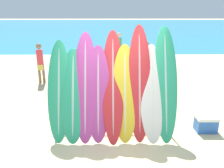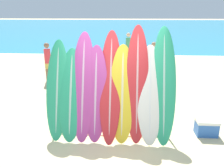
# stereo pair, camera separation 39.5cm
# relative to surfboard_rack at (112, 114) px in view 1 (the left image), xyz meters

# --- Properties ---
(ground_plane) EXTENTS (160.00, 160.00, 0.00)m
(ground_plane) POSITION_rel_surfboard_rack_xyz_m (0.03, -0.45, -0.51)
(ground_plane) COLOR beige
(ocean_water) EXTENTS (120.00, 60.00, 0.01)m
(ocean_water) POSITION_rel_surfboard_rack_xyz_m (0.03, 38.73, -0.51)
(ocean_water) COLOR teal
(ocean_water) RESTS_ON ground_plane
(surfboard_rack) EXTENTS (2.69, 0.04, 0.95)m
(surfboard_rack) POSITION_rel_surfboard_rack_xyz_m (0.00, 0.00, 0.00)
(surfboard_rack) COLOR gray
(surfboard_rack) RESTS_ON ground_plane
(surfboard_slot_0) EXTENTS (0.50, 0.85, 2.15)m
(surfboard_slot_0) POSITION_rel_surfboard_rack_xyz_m (-1.18, 0.03, 0.56)
(surfboard_slot_0) COLOR #289E70
(surfboard_slot_0) RESTS_ON ground_plane
(surfboard_slot_1) EXTENTS (0.57, 0.87, 1.98)m
(surfboard_slot_1) POSITION_rel_surfboard_rack_xyz_m (-0.86, -0.02, 0.47)
(surfboard_slot_1) COLOR #289E70
(surfboard_slot_1) RESTS_ON ground_plane
(surfboard_slot_2) EXTENTS (0.52, 0.99, 2.33)m
(surfboard_slot_2) POSITION_rel_surfboard_rack_xyz_m (-0.60, 0.05, 0.65)
(surfboard_slot_2) COLOR #B23D8E
(surfboard_slot_2) RESTS_ON ground_plane
(surfboard_slot_3) EXTENTS (0.52, 0.82, 2.05)m
(surfboard_slot_3) POSITION_rel_surfboard_rack_xyz_m (-0.31, 0.00, 0.51)
(surfboard_slot_3) COLOR #B23D8E
(surfboard_slot_3) RESTS_ON ground_plane
(surfboard_slot_4) EXTENTS (0.50, 1.17, 2.36)m
(surfboard_slot_4) POSITION_rel_surfboard_rack_xyz_m (0.01, 0.07, 0.66)
(surfboard_slot_4) COLOR red
(surfboard_slot_4) RESTS_ON ground_plane
(surfboard_slot_5) EXTENTS (0.57, 0.84, 2.06)m
(surfboard_slot_5) POSITION_rel_surfboard_rack_xyz_m (0.28, 0.01, 0.52)
(surfboard_slot_5) COLOR yellow
(surfboard_slot_5) RESTS_ON ground_plane
(surfboard_slot_6) EXTENTS (0.50, 0.94, 2.48)m
(surfboard_slot_6) POSITION_rel_surfboard_rack_xyz_m (0.60, 0.08, 0.73)
(surfboard_slot_6) COLOR red
(surfboard_slot_6) RESTS_ON ground_plane
(surfboard_slot_7) EXTENTS (0.57, 0.93, 2.06)m
(surfboard_slot_7) POSITION_rel_surfboard_rack_xyz_m (0.88, 0.00, 0.52)
(surfboard_slot_7) COLOR silver
(surfboard_slot_7) RESTS_ON ground_plane
(surfboard_slot_8) EXTENTS (0.53, 1.06, 2.45)m
(surfboard_slot_8) POSITION_rel_surfboard_rack_xyz_m (1.18, 0.08, 0.71)
(surfboard_slot_8) COLOR #289E70
(surfboard_slot_8) RESTS_ON ground_plane
(person_near_water) EXTENTS (0.23, 0.26, 1.53)m
(person_near_water) POSITION_rel_surfboard_rack_xyz_m (1.50, 4.74, 0.32)
(person_near_water) COLOR #A87A5B
(person_near_water) RESTS_ON ground_plane
(person_mid_beach) EXTENTS (0.28, 0.22, 1.66)m
(person_mid_beach) POSITION_rel_surfboard_rack_xyz_m (0.46, 7.35, 0.39)
(person_mid_beach) COLOR beige
(person_mid_beach) RESTS_ON ground_plane
(person_far_left) EXTENTS (0.26, 0.21, 1.57)m
(person_far_left) POSITION_rel_surfboard_rack_xyz_m (-2.79, 3.97, 0.34)
(person_far_left) COLOR #846047
(person_far_left) RESTS_ON ground_plane
(cooler_box) EXTENTS (0.49, 0.33, 0.39)m
(cooler_box) POSITION_rel_surfboard_rack_xyz_m (2.24, 0.13, -0.32)
(cooler_box) COLOR #2D60B7
(cooler_box) RESTS_ON ground_plane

